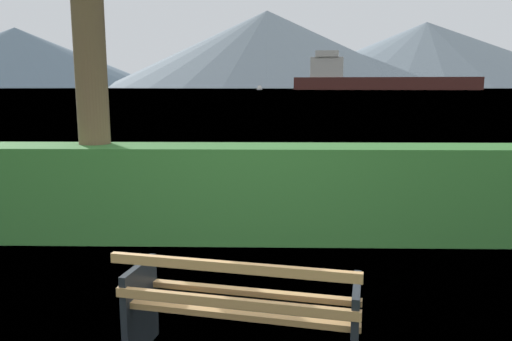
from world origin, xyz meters
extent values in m
plane|color=#6B8EA3|center=(0.00, 307.26, 0.00)|extent=(620.00, 620.00, 0.00)
cube|color=tan|center=(-0.04, -0.19, 0.45)|extent=(1.64, 0.40, 0.04)
cube|color=tan|center=(0.00, 0.00, 0.45)|extent=(1.64, 0.40, 0.04)
cube|color=tan|center=(0.04, 0.19, 0.45)|extent=(1.64, 0.40, 0.04)
cube|color=tan|center=(-0.05, -0.26, 0.57)|extent=(1.63, 0.38, 0.06)
cube|color=tan|center=(-0.06, -0.31, 0.84)|extent=(1.63, 0.38, 0.06)
cube|color=#1E2328|center=(-0.78, 0.14, 0.34)|extent=(0.15, 0.51, 0.68)
cube|color=#1E2328|center=(0.77, -0.18, 0.34)|extent=(0.15, 0.51, 0.68)
cube|color=#387A33|center=(0.00, 2.94, 0.61)|extent=(13.64, 0.77, 1.22)
cylinder|color=brown|center=(-2.10, 3.12, 2.22)|extent=(0.40, 0.40, 4.43)
cube|color=#471E19|center=(59.10, 247.53, 3.10)|extent=(90.95, 27.41, 6.20)
cube|color=beige|center=(30.67, 252.07, 11.16)|extent=(17.89, 14.46, 9.92)
cube|color=beige|center=(30.67, 252.07, 17.67)|extent=(13.31, 15.02, 3.10)
cube|color=silver|center=(-3.58, 251.14, 0.52)|extent=(2.67, 8.84, 1.04)
cube|color=silver|center=(-3.58, 251.14, 1.59)|extent=(1.86, 3.19, 1.09)
cone|color=slate|center=(-282.98, 560.17, 33.27)|extent=(327.09, 327.09, 66.55)
cone|color=gray|center=(0.00, 553.51, 41.46)|extent=(353.09, 353.09, 82.93)
cone|color=gray|center=(180.59, 575.68, 36.56)|extent=(362.32, 362.32, 73.12)
camera|label=1|loc=(0.16, -3.28, 1.97)|focal=34.52mm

